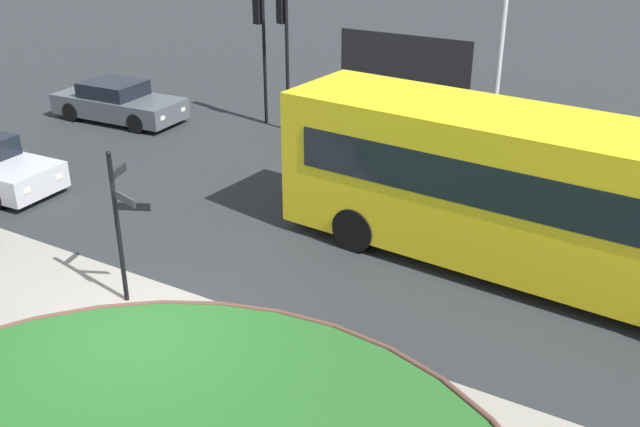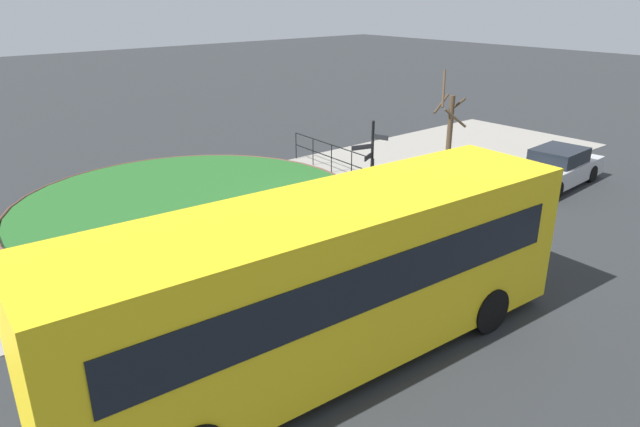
% 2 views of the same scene
% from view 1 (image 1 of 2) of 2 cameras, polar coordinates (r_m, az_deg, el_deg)
% --- Properties ---
extents(ground, '(120.00, 120.00, 0.00)m').
position_cam_1_polar(ground, '(13.69, -13.93, -9.35)').
color(ground, '#282B2D').
extents(sidewalk_paving, '(32.00, 7.65, 0.02)m').
position_cam_1_polar(sidewalk_paving, '(12.57, -20.93, -13.80)').
color(sidewalk_paving, gray).
rests_on(sidewalk_paving, ground).
extents(signpost_directional, '(0.88, 0.72, 3.09)m').
position_cam_1_polar(signpost_directional, '(14.00, -15.32, -0.43)').
color(signpost_directional, black).
rests_on(signpost_directional, ground).
extents(bus_yellow, '(10.69, 3.21, 3.29)m').
position_cam_1_polar(bus_yellow, '(15.20, 16.02, 1.55)').
color(bus_yellow, yellow).
rests_on(bus_yellow, ground).
extents(car_near_lane, '(4.58, 2.08, 1.32)m').
position_cam_1_polar(car_near_lane, '(25.77, -15.46, 8.35)').
color(car_near_lane, '#474C51').
rests_on(car_near_lane, ground).
extents(traffic_light_near, '(0.49, 0.30, 4.02)m').
position_cam_1_polar(traffic_light_near, '(24.20, -4.65, 13.80)').
color(traffic_light_near, black).
rests_on(traffic_light_near, ground).
extents(traffic_light_far, '(0.48, 0.32, 4.18)m').
position_cam_1_polar(traffic_light_far, '(23.36, -2.83, 13.72)').
color(traffic_light_far, black).
rests_on(traffic_light_far, ground).
extents(lamppost_tall, '(0.32, 0.32, 7.60)m').
position_cam_1_polar(lamppost_tall, '(21.19, 14.15, 14.76)').
color(lamppost_tall, '#B7B7BC').
rests_on(lamppost_tall, ground).
extents(billboard_left, '(4.61, 0.24, 2.92)m').
position_cam_1_polar(billboard_left, '(24.52, 6.60, 11.51)').
color(billboard_left, black).
rests_on(billboard_left, ground).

